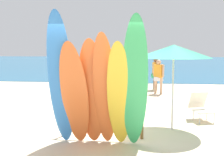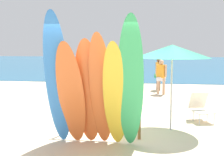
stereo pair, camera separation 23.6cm
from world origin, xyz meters
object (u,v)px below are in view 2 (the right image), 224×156
(beachgoer_photographing, at_px, (118,71))
(beachgoer_by_water, at_px, (161,74))
(beachgoer_strolling, at_px, (132,79))
(surfboard_green_5, at_px, (131,85))
(beachgoer_midbeach, at_px, (159,72))
(surfboard_orange_1, at_px, (71,95))
(surfboard_rack, at_px, (99,114))
(surfboard_yellow_4, at_px, (115,96))
(beach_chair_red, at_px, (201,106))
(surfboard_orange_2, at_px, (88,93))
(beachgoer_near_rack, at_px, (131,76))
(surfboard_orange_3, at_px, (101,91))
(beach_umbrella, at_px, (172,51))
(surfboard_blue_0, at_px, (57,80))

(beachgoer_photographing, distance_m, beachgoer_by_water, 1.99)
(beachgoer_strolling, bearing_deg, surfboard_green_5, -176.03)
(beachgoer_midbeach, bearing_deg, surfboard_green_5, 160.71)
(surfboard_orange_1, bearing_deg, surfboard_rack, 60.01)
(surfboard_yellow_4, distance_m, surfboard_green_5, 0.40)
(surfboard_rack, bearing_deg, surfboard_yellow_4, -56.43)
(beachgoer_by_water, bearing_deg, surfboard_rack, 114.28)
(beachgoer_strolling, distance_m, beach_chair_red, 2.42)
(surfboard_orange_2, xyz_separation_m, beachgoer_near_rack, (0.55, 5.00, -0.17))
(surfboard_orange_2, xyz_separation_m, beachgoer_by_water, (1.73, 6.67, -0.26))
(surfboard_orange_1, relative_size, beach_chair_red, 2.78)
(surfboard_rack, height_order, beachgoer_by_water, beachgoer_by_water)
(surfboard_orange_1, xyz_separation_m, surfboard_orange_3, (0.62, 0.03, 0.08))
(beach_umbrella, bearing_deg, beachgoer_strolling, 116.82)
(beachgoer_by_water, distance_m, beach_chair_red, 4.44)
(surfboard_yellow_4, height_order, beachgoer_by_water, surfboard_yellow_4)
(surfboard_blue_0, bearing_deg, surfboard_orange_2, 8.09)
(beach_umbrella, bearing_deg, beachgoer_by_water, 90.57)
(surfboard_orange_1, xyz_separation_m, surfboard_yellow_4, (0.92, -0.03, 0.00))
(beachgoer_by_water, bearing_deg, surfboard_blue_0, 109.85)
(beachgoer_photographing, relative_size, beachgoer_by_water, 1.12)
(surfboard_orange_3, bearing_deg, beachgoer_strolling, 86.09)
(beachgoer_near_rack, relative_size, beachgoer_photographing, 0.98)
(surfboard_blue_0, height_order, beachgoer_strolling, surfboard_blue_0)
(surfboard_blue_0, distance_m, beachgoer_by_water, 7.18)
(surfboard_orange_1, height_order, beachgoer_strolling, surfboard_orange_1)
(beachgoer_by_water, xyz_separation_m, beach_umbrella, (0.05, -5.32, 1.09))
(surfboard_yellow_4, bearing_deg, beachgoer_strolling, 89.69)
(beach_umbrella, bearing_deg, surfboard_blue_0, -148.87)
(surfboard_blue_0, relative_size, beachgoer_midbeach, 1.86)
(surfboard_orange_2, distance_m, beachgoer_near_rack, 5.04)
(surfboard_orange_3, distance_m, beach_umbrella, 2.21)
(surfboard_yellow_4, distance_m, beach_umbrella, 2.09)
(surfboard_orange_2, bearing_deg, surfboard_rack, 75.91)
(surfboard_orange_2, height_order, beachgoer_by_water, surfboard_orange_2)
(beachgoer_midbeach, xyz_separation_m, beach_umbrella, (0.13, -6.49, 1.07))
(beachgoer_strolling, xyz_separation_m, beach_chair_red, (2.01, -1.22, -0.57))
(beachgoer_near_rack, distance_m, beachgoer_strolling, 1.44)
(surfboard_blue_0, relative_size, beachgoer_photographing, 1.70)
(beachgoer_by_water, bearing_deg, beach_chair_red, 141.26)
(beachgoer_by_water, bearing_deg, beachgoer_strolling, 109.97)
(beach_umbrella, bearing_deg, beachgoer_near_rack, 108.66)
(surfboard_orange_2, height_order, surfboard_yellow_4, surfboard_orange_2)
(surfboard_blue_0, bearing_deg, surfboard_yellow_4, -2.33)
(surfboard_orange_3, bearing_deg, beach_chair_red, 47.39)
(beachgoer_strolling, bearing_deg, beachgoer_by_water, -18.48)
(surfboard_yellow_4, height_order, beachgoer_near_rack, surfboard_yellow_4)
(surfboard_orange_1, bearing_deg, beachgoer_photographing, 94.37)
(surfboard_rack, height_order, beachgoer_midbeach, beachgoer_midbeach)
(surfboard_green_5, distance_m, beachgoer_by_water, 6.94)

